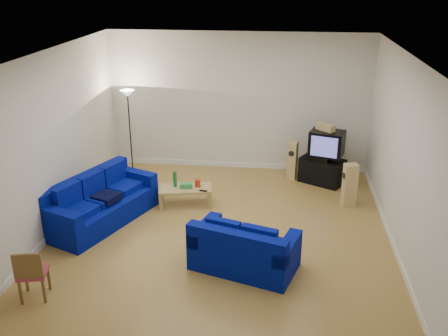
# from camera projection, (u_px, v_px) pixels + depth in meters

# --- Properties ---
(room) EXTENTS (6.01, 6.51, 3.21)m
(room) POSITION_uv_depth(u_px,v_px,m) (221.00, 152.00, 8.51)
(room) COLOR brown
(room) RESTS_ON ground
(sofa_three_seat) EXTENTS (1.78, 2.48, 0.88)m
(sofa_three_seat) POSITION_uv_depth(u_px,v_px,m) (98.00, 205.00, 9.37)
(sofa_three_seat) COLOR #000A74
(sofa_three_seat) RESTS_ON ground
(sofa_loveseat) EXTENTS (1.81, 1.34, 0.81)m
(sofa_loveseat) POSITION_uv_depth(u_px,v_px,m) (243.00, 252.00, 7.86)
(sofa_loveseat) COLOR #000A74
(sofa_loveseat) RESTS_ON ground
(coffee_table) EXTENTS (1.13, 0.72, 0.38)m
(coffee_table) POSITION_uv_depth(u_px,v_px,m) (185.00, 190.00, 10.02)
(coffee_table) COLOR tan
(coffee_table) RESTS_ON ground
(bottle) EXTENTS (0.08, 0.08, 0.32)m
(bottle) POSITION_uv_depth(u_px,v_px,m) (175.00, 179.00, 9.99)
(bottle) COLOR #197233
(bottle) RESTS_ON coffee_table
(tissue_box) EXTENTS (0.27, 0.19, 0.10)m
(tissue_box) POSITION_uv_depth(u_px,v_px,m) (186.00, 186.00, 9.96)
(tissue_box) COLOR green
(tissue_box) RESTS_ON coffee_table
(red_canister) EXTENTS (0.11, 0.11, 0.15)m
(red_canister) POSITION_uv_depth(u_px,v_px,m) (198.00, 183.00, 10.01)
(red_canister) COLOR red
(red_canister) RESTS_ON coffee_table
(remote) EXTENTS (0.16, 0.07, 0.02)m
(remote) POSITION_uv_depth(u_px,v_px,m) (203.00, 191.00, 9.83)
(remote) COLOR black
(remote) RESTS_ON coffee_table
(tv_stand) EXTENTS (1.07, 0.91, 0.57)m
(tv_stand) POSITION_uv_depth(u_px,v_px,m) (322.00, 171.00, 11.09)
(tv_stand) COLOR black
(tv_stand) RESTS_ON ground
(av_receiver) EXTENTS (0.58, 0.54, 0.11)m
(av_receiver) POSITION_uv_depth(u_px,v_px,m) (321.00, 157.00, 10.93)
(av_receiver) COLOR black
(av_receiver) RESTS_ON tv_stand
(television) EXTENTS (0.83, 0.70, 0.55)m
(television) POSITION_uv_depth(u_px,v_px,m) (327.00, 143.00, 10.79)
(television) COLOR black
(television) RESTS_ON av_receiver
(centre_speaker) EXTENTS (0.42, 0.41, 0.15)m
(centre_speaker) POSITION_uv_depth(u_px,v_px,m) (326.00, 127.00, 10.71)
(centre_speaker) COLOR #D5B972
(centre_speaker) RESTS_ON television
(speaker_left) EXTENTS (0.26, 0.30, 0.87)m
(speaker_left) POSITION_uv_depth(u_px,v_px,m) (292.00, 160.00, 11.27)
(speaker_left) COLOR #D5B972
(speaker_left) RESTS_ON ground
(speaker_right) EXTENTS (0.31, 0.26, 0.88)m
(speaker_right) POSITION_uv_depth(u_px,v_px,m) (350.00, 185.00, 9.96)
(speaker_right) COLOR #D5B972
(speaker_right) RESTS_ON ground
(floor_lamp) EXTENTS (0.33, 0.33, 1.95)m
(floor_lamp) POSITION_uv_depth(u_px,v_px,m) (128.00, 105.00, 11.24)
(floor_lamp) COLOR black
(floor_lamp) RESTS_ON ground
(dining_chair) EXTENTS (0.47, 0.47, 0.83)m
(dining_chair) POSITION_uv_depth(u_px,v_px,m) (31.00, 272.00, 7.06)
(dining_chair) COLOR brown
(dining_chair) RESTS_ON ground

